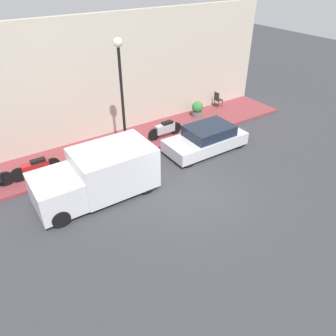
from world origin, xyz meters
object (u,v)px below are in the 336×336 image
Objects in this scene: parked_car at (206,139)px; delivery_van at (97,175)px; scooter_silver at (165,129)px; potted_plant at (197,109)px; motorcycle_red at (36,167)px; cafe_chair at (218,99)px; streetlamp at (121,80)px.

parked_car is 0.86× the size of delivery_van.
potted_plant is at bearing -69.46° from scooter_silver.
parked_car is 7.69m from motorcycle_red.
cafe_chair is (3.96, -9.45, -0.28)m from delivery_van.
delivery_van reaches higher than parked_car.
delivery_van reaches higher than potted_plant.
parked_car is 4.39× the size of potted_plant.
cafe_chair is (3.49, -3.71, 0.08)m from parked_car.
motorcycle_red is at bearing 34.72° from delivery_van.
scooter_silver is (1.97, 1.05, -0.00)m from parked_car.
delivery_van is 2.38× the size of scooter_silver.
scooter_silver is at bearing 107.61° from cafe_chair.
potted_plant is (1.07, -9.27, 0.04)m from motorcycle_red.
parked_car is at bearing -104.95° from motorcycle_red.
delivery_van reaches higher than scooter_silver.
potted_plant reaches higher than motorcycle_red.
scooter_silver is at bearing -90.09° from motorcycle_red.
scooter_silver is 0.37× the size of streetlamp.
potted_plant is (1.68, -5.40, -3.11)m from streetlamp.
streetlamp is 6.46m from potted_plant.
cafe_chair reaches higher than motorcycle_red.
streetlamp is (1.85, -2.17, 2.77)m from delivery_van.
scooter_silver is 0.95× the size of motorcycle_red.
delivery_van is at bearing 117.59° from scooter_silver.
potted_plant is at bearing -72.71° from streetlamp.
motorcycle_red is (2.46, 1.70, -0.38)m from delivery_van.
potted_plant reaches higher than scooter_silver.
scooter_silver is 3.09m from potted_plant.
streetlamp is at bearing 107.29° from potted_plant.
scooter_silver reaches higher than motorcycle_red.
potted_plant is 0.96× the size of cafe_chair.
cafe_chair is at bearing -72.39° from scooter_silver.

